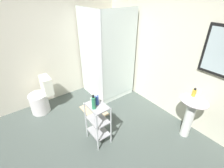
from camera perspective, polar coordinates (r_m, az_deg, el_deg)
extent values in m
cube|color=#454F4B|center=(2.95, -7.37, -21.58)|extent=(4.20, 4.20, 0.02)
cube|color=beige|center=(3.30, 20.27, 9.87)|extent=(4.20, 0.10, 2.50)
cube|color=black|center=(2.82, 34.32, 9.20)|extent=(0.56, 0.03, 0.72)
cube|color=silver|center=(2.80, 34.19, 9.14)|extent=(0.48, 0.01, 0.64)
cube|color=silver|center=(3.74, -23.57, 11.53)|extent=(0.10, 4.20, 2.50)
cube|color=white|center=(4.26, -1.52, -1.56)|extent=(0.90, 0.90, 0.10)
cube|color=silver|center=(3.60, -7.63, 9.75)|extent=(0.90, 0.02, 1.90)
cube|color=silver|center=(3.49, 2.63, 9.32)|extent=(0.02, 0.90, 1.90)
cylinder|color=silver|center=(3.25, -3.58, 7.60)|extent=(0.04, 0.04, 1.90)
cylinder|color=silver|center=(4.24, -1.52, -0.96)|extent=(0.08, 0.08, 0.00)
cylinder|color=white|center=(3.17, 24.92, -11.30)|extent=(0.15, 0.15, 0.68)
ellipsoid|color=white|center=(2.94, 26.61, -5.31)|extent=(0.46, 0.37, 0.13)
cylinder|color=silver|center=(2.98, 28.22, -2.62)|extent=(0.03, 0.03, 0.10)
cylinder|color=white|center=(3.80, -23.83, -6.27)|extent=(0.37, 0.37, 0.40)
torus|color=white|center=(3.68, -24.52, -3.57)|extent=(0.37, 0.37, 0.04)
cube|color=white|center=(3.63, -21.87, -0.34)|extent=(0.35, 0.17, 0.36)
cylinder|color=silver|center=(2.87, -9.07, -12.47)|extent=(0.02, 0.02, 0.74)
cylinder|color=silver|center=(2.64, -5.10, -16.83)|extent=(0.02, 0.02, 0.74)
cylinder|color=silver|center=(2.96, -4.61, -10.52)|extent=(0.02, 0.02, 0.74)
cylinder|color=silver|center=(2.74, -0.37, -14.49)|extent=(0.02, 0.02, 0.74)
cube|color=#99999E|center=(2.93, -4.67, -16.18)|extent=(0.36, 0.26, 0.02)
cube|color=#99999E|center=(2.74, -4.91, -12.28)|extent=(0.36, 0.26, 0.02)
cube|color=#99999E|center=(2.56, -5.18, -7.66)|extent=(0.36, 0.26, 0.02)
cylinder|color=gold|center=(2.90, 26.61, -2.81)|extent=(0.06, 0.06, 0.12)
cylinder|color=black|center=(2.87, 26.94, -1.58)|extent=(0.03, 0.03, 0.03)
cylinder|color=#2E8A5B|center=(2.45, -6.40, -6.61)|extent=(0.06, 0.06, 0.20)
cylinder|color=black|center=(2.38, -6.56, -4.32)|extent=(0.03, 0.03, 0.04)
cylinder|color=#3451B4|center=(2.53, -5.32, -5.61)|extent=(0.06, 0.06, 0.16)
cylinder|color=white|center=(2.48, -5.42, -3.87)|extent=(0.03, 0.03, 0.03)
cylinder|color=silver|center=(2.60, -6.73, -5.69)|extent=(0.07, 0.07, 0.09)
cube|color=tan|center=(3.62, -6.28, -9.15)|extent=(0.60, 0.40, 0.02)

